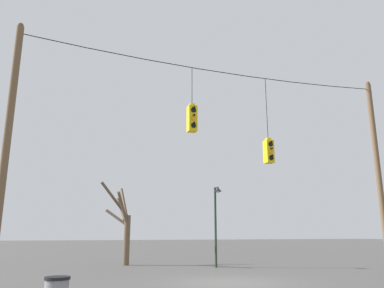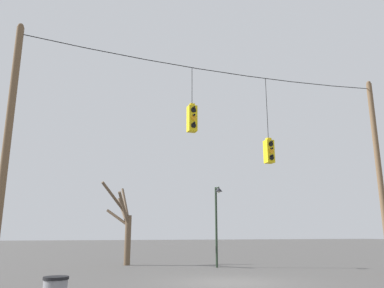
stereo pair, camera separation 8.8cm
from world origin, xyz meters
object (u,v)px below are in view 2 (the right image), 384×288
Objects in this scene: utility_pole_left at (6,147)px; street_lamp at (217,212)px; bare_tree at (125,225)px; utility_pole_right at (379,172)px; traffic_light_near_right_pole at (269,151)px; traffic_light_over_intersection at (192,118)px.

street_lamp is at bearing 29.44° from utility_pole_left.
utility_pole_left is 10.52m from bare_tree.
utility_pole_right is at bearing -40.81° from bare_tree.
utility_pole_left is 15.51m from utility_pole_right.
bare_tree is at bearing 116.64° from traffic_light_near_right_pole.
street_lamp is at bearing 136.19° from utility_pole_right.
utility_pole_right reaches higher than street_lamp.
street_lamp is (-0.01, 5.52, -2.18)m from traffic_light_near_right_pole.
traffic_light_over_intersection is 9.64m from bare_tree.
street_lamp is (3.36, 5.52, -3.23)m from traffic_light_over_intersection.
utility_pole_right is at bearing -43.81° from street_lamp.
utility_pole_left reaches higher than traffic_light_over_intersection.
traffic_light_near_right_pole is at bearing -63.36° from bare_tree.
bare_tree is (-4.39, 8.75, -2.86)m from traffic_light_near_right_pole.
bare_tree is at bearing 96.66° from traffic_light_over_intersection.
traffic_light_over_intersection is 0.64× the size of street_lamp.
utility_pole_left is 1.97× the size of bare_tree.
utility_pole_left is at bearing -121.62° from bare_tree.
utility_pole_right is (15.51, 0.00, 0.00)m from utility_pole_left.
street_lamp is at bearing 58.67° from traffic_light_over_intersection.
traffic_light_near_right_pole is (-5.73, -0.01, 0.59)m from utility_pole_right.
utility_pole_left is 6.61m from traffic_light_over_intersection.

